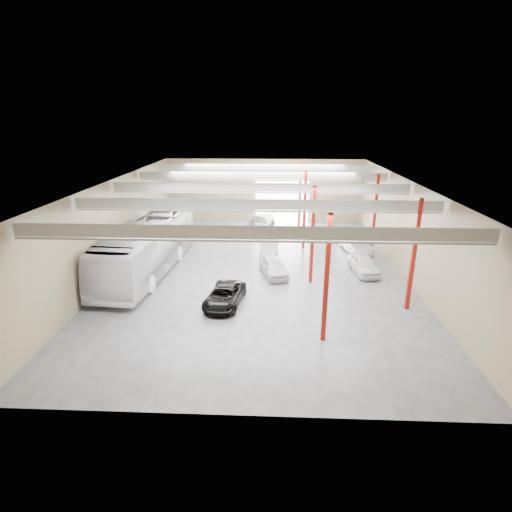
# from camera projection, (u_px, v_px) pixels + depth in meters

# --- Properties ---
(depot_shell) EXTENTS (22.12, 32.12, 7.06)m
(depot_shell) POSITION_uv_depth(u_px,v_px,m) (262.00, 207.00, 30.01)
(depot_shell) COLOR #47464B
(depot_shell) RESTS_ON ground
(coach_bus) EXTENTS (4.31, 14.41, 3.96)m
(coach_bus) POSITION_uv_depth(u_px,v_px,m) (148.00, 247.00, 30.44)
(coach_bus) COLOR silver
(coach_bus) RESTS_ON ground
(black_sedan) EXTENTS (2.67, 4.70, 1.24)m
(black_sedan) POSITION_uv_depth(u_px,v_px,m) (225.00, 296.00, 25.43)
(black_sedan) COLOR black
(black_sedan) RESTS_ON ground
(car_row_a) EXTENTS (2.60, 4.26, 1.35)m
(car_row_a) POSITION_uv_depth(u_px,v_px,m) (273.00, 267.00, 30.18)
(car_row_a) COLOR silver
(car_row_a) RESTS_ON ground
(car_row_b) EXTENTS (1.61, 4.41, 1.44)m
(car_row_b) POSITION_uv_depth(u_px,v_px,m) (270.00, 245.00, 35.09)
(car_row_b) COLOR silver
(car_row_b) RESTS_ON ground
(car_row_c) EXTENTS (3.59, 5.73, 1.55)m
(car_row_c) POSITION_uv_depth(u_px,v_px,m) (260.00, 223.00, 42.28)
(car_row_c) COLOR slate
(car_row_c) RESTS_ON ground
(car_right_near) EXTENTS (2.50, 5.10, 1.61)m
(car_right_near) POSITION_uv_depth(u_px,v_px,m) (355.00, 243.00, 35.50)
(car_right_near) COLOR #ACACB1
(car_right_near) RESTS_ON ground
(car_right_far) EXTENTS (2.10, 4.24, 1.39)m
(car_right_far) POSITION_uv_depth(u_px,v_px,m) (364.00, 264.00, 30.64)
(car_right_far) COLOR white
(car_right_far) RESTS_ON ground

